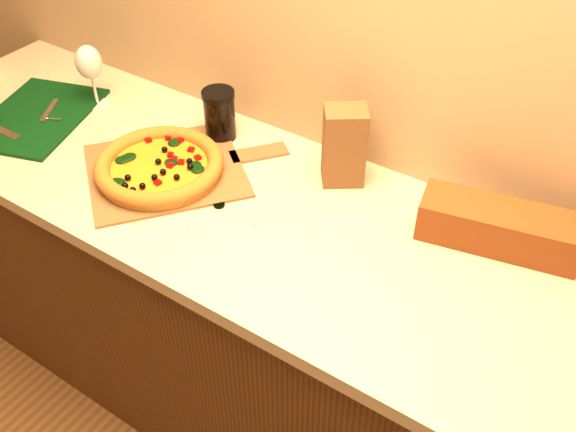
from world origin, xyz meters
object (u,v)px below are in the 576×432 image
(pizza, at_px, (159,166))
(wine_glass, at_px, (89,64))
(cutting_board, at_px, (35,116))
(pizza_peel, at_px, (172,169))
(dark_jar, at_px, (220,114))

(pizza, bearing_deg, wine_glass, 158.20)
(wine_glass, bearing_deg, cutting_board, -121.90)
(pizza_peel, relative_size, cutting_board, 1.20)
(pizza, xyz_separation_m, dark_jar, (0.02, 0.24, 0.05))
(cutting_board, height_order, wine_glass, wine_glass)
(pizza, height_order, cutting_board, pizza)
(cutting_board, distance_m, dark_jar, 0.59)
(cutting_board, xyz_separation_m, dark_jar, (0.53, 0.24, 0.07))
(pizza_peel, relative_size, dark_jar, 3.76)
(pizza, distance_m, wine_glass, 0.46)
(pizza_peel, relative_size, wine_glass, 2.83)
(cutting_board, relative_size, dark_jar, 3.13)
(dark_jar, bearing_deg, pizza, -95.12)
(pizza, bearing_deg, dark_jar, 84.88)
(dark_jar, bearing_deg, wine_glass, -170.43)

